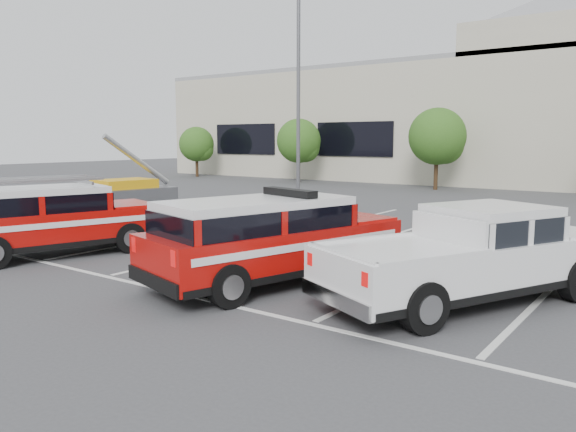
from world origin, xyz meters
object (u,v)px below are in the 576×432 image
Objects in this scene: light_pole_left at (298,93)px; white_pickup at (470,265)px; utility_rig at (122,199)px; tree_far_left at (198,145)px; tree_mid_left at (439,138)px; convention_building at (567,113)px; tree_left at (300,142)px; fire_chief_suv at (272,245)px; ladder_suv at (51,224)px.

light_pole_left is 1.69× the size of white_pickup.
utility_rig is (-2.80, -8.20, -4.54)m from light_pole_left.
tree_far_left is 0.82× the size of tree_mid_left.
convention_building is 32.44m from white_pickup.
convention_building is 27.03m from tree_far_left.
tree_left reaches higher than fire_chief_suv.
light_pole_left is at bearing 138.48° from fire_chief_suv.
fire_chief_suv is (25.46, -23.14, -1.70)m from tree_far_left.
fire_chief_suv is at bearing -56.85° from light_pole_left.
tree_far_left is at bearing 149.29° from light_pole_left.
white_pickup is at bearing 29.06° from ladder_suv.
tree_left is 0.43× the size of light_pole_left.
tree_far_left is at bearing 153.07° from fire_chief_suv.
tree_far_left is 23.14m from utility_rig.
fire_chief_suv is 1.08× the size of ladder_suv.
fire_chief_suv is (15.46, -23.14, -1.97)m from tree_left.
light_pole_left is at bearing 115.66° from ladder_suv.
tree_left is 0.75× the size of fire_chief_suv.
white_pickup is at bearing -5.55° from utility_rig.
tree_far_left is at bearing -158.63° from convention_building.
fire_chief_suv is 3.95m from white_pickup.
tree_left is at bearing -146.95° from convention_building.
white_pickup is (9.27, -22.10, -2.33)m from tree_mid_left.
convention_building is 33.20m from fire_chief_suv.
fire_chief_suv is 6.48m from ladder_suv.
utility_rig is (-11.35, 4.90, -0.16)m from fire_chief_suv.
tree_far_left is 0.90× the size of tree_left.
tree_left is 29.39m from white_pickup.
tree_left is 25.99m from ladder_suv.
convention_building is 9.88× the size of white_pickup.
utility_rig is at bearing -52.28° from tree_far_left.
ladder_suv is 7.81m from utility_rig.
ladder_suv is at bearing -41.82° from utility_rig.
convention_building reaches higher than tree_mid_left.
convention_building is 21.49m from light_pole_left.
fire_chief_suv is 12.36m from utility_rig.
tree_mid_left reaches higher than fire_chief_suv.
tree_far_left is at bearing -180.00° from tree_mid_left.
convention_building is 10.18× the size of fire_chief_suv.
utility_rig is at bearing 146.47° from ladder_suv.
tree_far_left is at bearing 145.16° from ladder_suv.
light_pole_left is at bearing -55.48° from tree_left.
fire_chief_suv is at bearing -42.27° from tree_far_left.
light_pole_left reaches higher than fire_chief_suv.
tree_mid_left is at bearing 104.82° from ladder_suv.
ladder_suv is (-6.38, -1.13, 0.01)m from fire_chief_suv.
convention_building reaches higher than tree_left.
white_pickup is at bearing -48.92° from tree_left.
fire_chief_suv is at bearing -138.89° from white_pickup.
fire_chief_suv is 0.97× the size of white_pickup.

